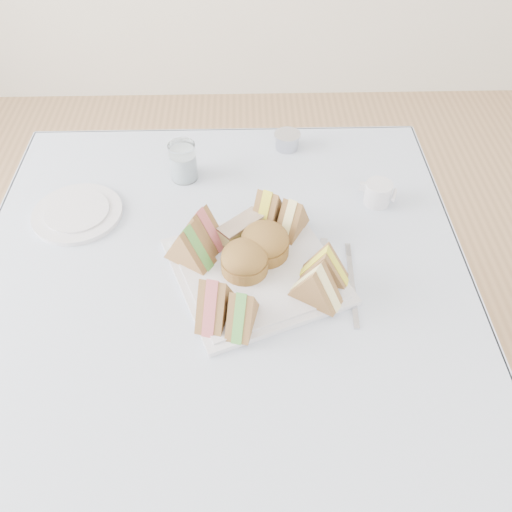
{
  "coord_description": "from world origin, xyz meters",
  "views": [
    {
      "loc": [
        0.05,
        -0.75,
        1.57
      ],
      "look_at": [
        0.07,
        -0.01,
        0.8
      ],
      "focal_mm": 38.0,
      "sensor_mm": 36.0,
      "label": 1
    }
  ],
  "objects_px": {
    "water_glass": "(183,162)",
    "table": "(228,367)",
    "creamer_jug": "(378,193)",
    "serving_plate": "(256,271)"
  },
  "relations": [
    {
      "from": "water_glass",
      "to": "creamer_jug",
      "type": "height_order",
      "value": "water_glass"
    },
    {
      "from": "serving_plate",
      "to": "creamer_jug",
      "type": "relative_size",
      "value": 5.1
    },
    {
      "from": "table",
      "to": "serving_plate",
      "type": "bearing_deg",
      "value": -9.98
    },
    {
      "from": "serving_plate",
      "to": "creamer_jug",
      "type": "bearing_deg",
      "value": 15.6
    },
    {
      "from": "creamer_jug",
      "to": "water_glass",
      "type": "bearing_deg",
      "value": -173.21
    },
    {
      "from": "table",
      "to": "creamer_jug",
      "type": "relative_size",
      "value": 14.74
    },
    {
      "from": "serving_plate",
      "to": "water_glass",
      "type": "height_order",
      "value": "water_glass"
    },
    {
      "from": "water_glass",
      "to": "table",
      "type": "bearing_deg",
      "value": -72.92
    },
    {
      "from": "table",
      "to": "serving_plate",
      "type": "distance_m",
      "value": 0.39
    },
    {
      "from": "creamer_jug",
      "to": "serving_plate",
      "type": "bearing_deg",
      "value": -123.36
    }
  ]
}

